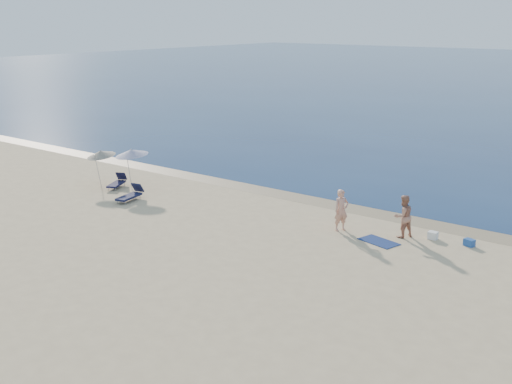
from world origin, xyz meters
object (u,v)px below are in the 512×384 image
person_left (341,210)px  blue_cooler (469,243)px  umbrella_near (131,152)px  person_right (403,216)px

person_left → blue_cooler: person_left is taller
umbrella_near → person_left: bearing=26.2°
person_left → blue_cooler: bearing=-45.0°
blue_cooler → umbrella_near: size_ratio=0.18×
blue_cooler → person_right: bearing=-148.5°
person_left → person_right: (2.49, 0.84, -0.00)m
person_left → umbrella_near: size_ratio=0.79×
person_left → umbrella_near: bearing=122.3°
umbrella_near → person_right: bearing=28.8°
person_left → person_right: size_ratio=1.00×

